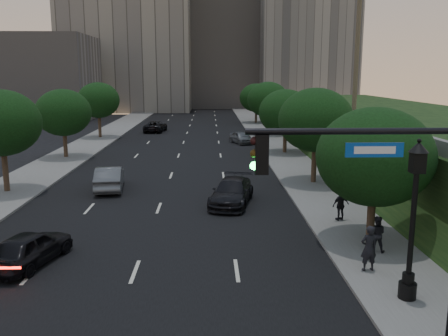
{
  "coord_description": "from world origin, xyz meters",
  "views": [
    {
      "loc": [
        2.96,
        -12.52,
        7.62
      ],
      "look_at": [
        3.58,
        7.77,
        3.6
      ],
      "focal_mm": 38.0,
      "sensor_mm": 36.0,
      "label": 1
    }
  ],
  "objects_px": {
    "sedan_mid_left": "(110,178)",
    "pedestrian_a": "(369,248)",
    "sedan_near_right": "(232,192)",
    "pedestrian_b": "(377,234)",
    "pedestrian_c": "(341,205)",
    "street_lamp": "(412,228)",
    "sedan_near_left": "(30,248)",
    "sedan_far_right": "(241,137)",
    "sedan_far_left": "(156,126)",
    "traffic_signal_mast": "(417,236)"
  },
  "relations": [
    {
      "from": "sedan_mid_left",
      "to": "pedestrian_a",
      "type": "xyz_separation_m",
      "value": [
        12.81,
        -14.11,
        0.25
      ]
    },
    {
      "from": "sedan_mid_left",
      "to": "sedan_near_right",
      "type": "bearing_deg",
      "value": 146.6
    },
    {
      "from": "pedestrian_b",
      "to": "sedan_near_right",
      "type": "bearing_deg",
      "value": -34.08
    },
    {
      "from": "pedestrian_b",
      "to": "pedestrian_c",
      "type": "height_order",
      "value": "pedestrian_c"
    },
    {
      "from": "sedan_near_right",
      "to": "pedestrian_b",
      "type": "xyz_separation_m",
      "value": [
        5.8,
        -8.21,
        0.18
      ]
    },
    {
      "from": "pedestrian_a",
      "to": "pedestrian_c",
      "type": "distance_m",
      "value": 6.48
    },
    {
      "from": "sedan_near_right",
      "to": "pedestrian_c",
      "type": "relative_size",
      "value": 3.2
    },
    {
      "from": "sedan_mid_left",
      "to": "pedestrian_c",
      "type": "relative_size",
      "value": 2.99
    },
    {
      "from": "sedan_near_right",
      "to": "street_lamp",
      "type": "bearing_deg",
      "value": -53.92
    },
    {
      "from": "sedan_near_left",
      "to": "sedan_far_right",
      "type": "bearing_deg",
      "value": -92.2
    },
    {
      "from": "sedan_far_left",
      "to": "sedan_far_right",
      "type": "distance_m",
      "value": 15.59
    },
    {
      "from": "sedan_near_right",
      "to": "pedestrian_c",
      "type": "xyz_separation_m",
      "value": [
        5.49,
        -3.75,
        0.21
      ]
    },
    {
      "from": "pedestrian_b",
      "to": "pedestrian_c",
      "type": "xyz_separation_m",
      "value": [
        -0.32,
        4.46,
        0.03
      ]
    },
    {
      "from": "traffic_signal_mast",
      "to": "sedan_far_left",
      "type": "height_order",
      "value": "traffic_signal_mast"
    },
    {
      "from": "street_lamp",
      "to": "pedestrian_c",
      "type": "height_order",
      "value": "street_lamp"
    },
    {
      "from": "sedan_far_right",
      "to": "pedestrian_b",
      "type": "xyz_separation_m",
      "value": [
        3.58,
        -33.47,
        0.25
      ]
    },
    {
      "from": "street_lamp",
      "to": "pedestrian_a",
      "type": "bearing_deg",
      "value": 103.98
    },
    {
      "from": "street_lamp",
      "to": "sedan_mid_left",
      "type": "height_order",
      "value": "street_lamp"
    },
    {
      "from": "sedan_far_right",
      "to": "pedestrian_a",
      "type": "bearing_deg",
      "value": -105.35
    },
    {
      "from": "sedan_mid_left",
      "to": "sedan_far_left",
      "type": "distance_m",
      "value": 32.6
    },
    {
      "from": "traffic_signal_mast",
      "to": "street_lamp",
      "type": "height_order",
      "value": "traffic_signal_mast"
    },
    {
      "from": "sedan_mid_left",
      "to": "pedestrian_c",
      "type": "distance_m",
      "value": 15.53
    },
    {
      "from": "sedan_near_left",
      "to": "pedestrian_a",
      "type": "bearing_deg",
      "value": -170.27
    },
    {
      "from": "sedan_far_right",
      "to": "pedestrian_a",
      "type": "relative_size",
      "value": 2.23
    },
    {
      "from": "sedan_far_left",
      "to": "sedan_near_right",
      "type": "height_order",
      "value": "sedan_near_right"
    },
    {
      "from": "sedan_mid_left",
      "to": "sedan_far_left",
      "type": "relative_size",
      "value": 0.92
    },
    {
      "from": "traffic_signal_mast",
      "to": "sedan_near_right",
      "type": "relative_size",
      "value": 1.35
    },
    {
      "from": "sedan_near_left",
      "to": "sedan_mid_left",
      "type": "distance_m",
      "value": 12.79
    },
    {
      "from": "sedan_near_right",
      "to": "sedan_far_left",
      "type": "bearing_deg",
      "value": 116.02
    },
    {
      "from": "sedan_near_left",
      "to": "pedestrian_a",
      "type": "height_order",
      "value": "pedestrian_a"
    },
    {
      "from": "sedan_far_right",
      "to": "traffic_signal_mast",
      "type": "bearing_deg",
      "value": -107.26
    },
    {
      "from": "traffic_signal_mast",
      "to": "sedan_near_left",
      "type": "relative_size",
      "value": 1.66
    },
    {
      "from": "sedan_far_right",
      "to": "pedestrian_a",
      "type": "height_order",
      "value": "pedestrian_a"
    },
    {
      "from": "sedan_far_right",
      "to": "pedestrian_c",
      "type": "bearing_deg",
      "value": -103.07
    },
    {
      "from": "sedan_mid_left",
      "to": "street_lamp",
      "type": "bearing_deg",
      "value": 121.84
    },
    {
      "from": "street_lamp",
      "to": "sedan_far_right",
      "type": "xyz_separation_m",
      "value": [
        -3.15,
        37.78,
        -1.95
      ]
    },
    {
      "from": "pedestrian_a",
      "to": "sedan_far_left",
      "type": "bearing_deg",
      "value": -83.24
    },
    {
      "from": "sedan_mid_left",
      "to": "pedestrian_b",
      "type": "relative_size",
      "value": 3.09
    },
    {
      "from": "sedan_far_right",
      "to": "pedestrian_c",
      "type": "distance_m",
      "value": 29.19
    },
    {
      "from": "sedan_far_left",
      "to": "pedestrian_c",
      "type": "distance_m",
      "value": 42.65
    },
    {
      "from": "sedan_far_left",
      "to": "pedestrian_b",
      "type": "bearing_deg",
      "value": 113.94
    },
    {
      "from": "sedan_mid_left",
      "to": "sedan_near_right",
      "type": "xyz_separation_m",
      "value": [
        8.02,
        -3.92,
        -0.05
      ]
    },
    {
      "from": "street_lamp",
      "to": "sedan_near_left",
      "type": "xyz_separation_m",
      "value": [
        -13.99,
        3.67,
        -1.92
      ]
    },
    {
      "from": "sedan_mid_left",
      "to": "sedan_far_right",
      "type": "distance_m",
      "value": 23.67
    },
    {
      "from": "sedan_near_left",
      "to": "sedan_mid_left",
      "type": "height_order",
      "value": "sedan_mid_left"
    },
    {
      "from": "sedan_near_right",
      "to": "pedestrian_c",
      "type": "height_order",
      "value": "pedestrian_c"
    },
    {
      "from": "street_lamp",
      "to": "pedestrian_b",
      "type": "height_order",
      "value": "street_lamp"
    },
    {
      "from": "street_lamp",
      "to": "sedan_near_left",
      "type": "height_order",
      "value": "street_lamp"
    },
    {
      "from": "sedan_near_left",
      "to": "sedan_near_right",
      "type": "xyz_separation_m",
      "value": [
        8.61,
        8.85,
        0.04
      ]
    },
    {
      "from": "sedan_near_left",
      "to": "pedestrian_c",
      "type": "height_order",
      "value": "pedestrian_c"
    }
  ]
}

